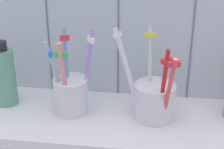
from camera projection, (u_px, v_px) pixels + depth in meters
The scene contains 5 objects.
counter_slab at pixel (111, 120), 71.23cm from camera, with size 64.00×22.00×2.00cm, color silver.
tile_wall_back at pixel (119, 6), 73.56cm from camera, with size 64.00×2.20×45.00cm.
toothbrush_cup_left at pixel (70, 92), 70.99cm from camera, with size 9.94×7.95×17.75cm.
toothbrush_cup_right at pixel (154, 98), 68.89cm from camera, with size 13.65×11.68×18.47cm.
soap_bottle at pixel (5, 76), 73.58cm from camera, with size 4.70×4.70×14.47cm.
Camera 1 is at (8.69, -60.88, 38.20)cm, focal length 54.62 mm.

